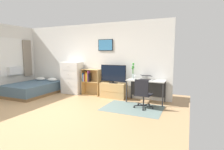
# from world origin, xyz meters

# --- Properties ---
(ground_plane) EXTENTS (7.20, 7.20, 0.00)m
(ground_plane) POSITION_xyz_m (0.00, 0.00, 0.00)
(ground_plane) COLOR tan
(wall_back_with_posters) EXTENTS (6.12, 0.09, 2.70)m
(wall_back_with_posters) POSITION_xyz_m (0.00, 2.43, 1.35)
(wall_back_with_posters) COLOR silver
(wall_back_with_posters) RESTS_ON ground_plane
(area_rug) EXTENTS (1.70, 1.20, 0.01)m
(area_rug) POSITION_xyz_m (2.06, 1.28, 0.00)
(area_rug) COLOR slate
(area_rug) RESTS_ON ground_plane
(bed) EXTENTS (1.48, 1.97, 0.57)m
(bed) POSITION_xyz_m (-2.00, 1.40, 0.23)
(bed) COLOR brown
(bed) RESTS_ON ground_plane
(dresser) EXTENTS (0.83, 0.46, 1.24)m
(dresser) POSITION_xyz_m (-0.72, 2.15, 0.62)
(dresser) COLOR silver
(dresser) RESTS_ON ground_plane
(bookshelf) EXTENTS (0.70, 0.30, 0.99)m
(bookshelf) POSITION_xyz_m (0.06, 2.22, 0.57)
(bookshelf) COLOR tan
(bookshelf) RESTS_ON ground_plane
(tv_stand) EXTENTS (0.93, 0.41, 0.54)m
(tv_stand) POSITION_xyz_m (1.07, 2.17, 0.27)
(tv_stand) COLOR tan
(tv_stand) RESTS_ON ground_plane
(television) EXTENTS (0.95, 0.16, 0.64)m
(television) POSITION_xyz_m (1.07, 2.15, 0.87)
(television) COLOR black
(television) RESTS_ON tv_stand
(desk) EXTENTS (1.21, 0.59, 0.74)m
(desk) POSITION_xyz_m (2.26, 2.16, 0.60)
(desk) COLOR silver
(desk) RESTS_ON ground_plane
(office_chair) EXTENTS (0.57, 0.58, 0.86)m
(office_chair) POSITION_xyz_m (2.33, 1.38, 0.46)
(office_chair) COLOR #232326
(office_chair) RESTS_ON ground_plane
(laptop) EXTENTS (0.40, 0.43, 0.16)m
(laptop) POSITION_xyz_m (2.22, 2.13, 0.80)
(laptop) COLOR #333338
(laptop) RESTS_ON desk
(computer_mouse) EXTENTS (0.06, 0.10, 0.03)m
(computer_mouse) POSITION_xyz_m (2.46, 2.01, 0.76)
(computer_mouse) COLOR silver
(computer_mouse) RESTS_ON desk
(bamboo_vase) EXTENTS (0.09, 0.10, 0.53)m
(bamboo_vase) POSITION_xyz_m (1.76, 2.25, 0.98)
(bamboo_vase) COLOR silver
(bamboo_vase) RESTS_ON desk
(wine_glass) EXTENTS (0.07, 0.07, 0.18)m
(wine_glass) POSITION_xyz_m (1.92, 1.99, 0.87)
(wine_glass) COLOR silver
(wine_glass) RESTS_ON desk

